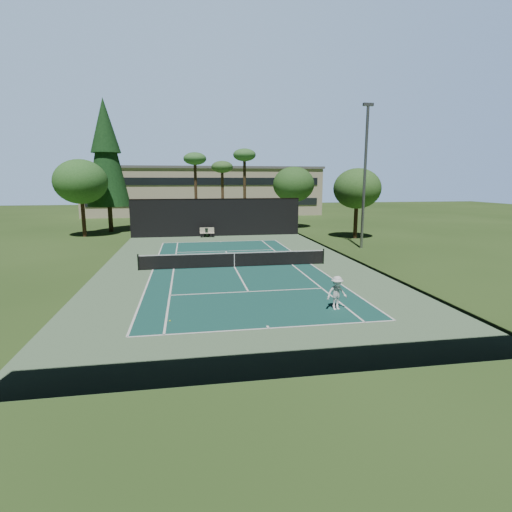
{
  "coord_description": "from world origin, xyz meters",
  "views": [
    {
      "loc": [
        -3.06,
        -26.79,
        5.84
      ],
      "look_at": [
        1.0,
        -3.0,
        1.3
      ],
      "focal_mm": 28.0,
      "sensor_mm": 36.0,
      "label": 1
    }
  ],
  "objects_px": {
    "player": "(337,293)",
    "tennis_ball_a": "(170,321)",
    "tennis_ball_c": "(233,253)",
    "trash_bin": "(206,232)",
    "tennis_net": "(234,259)",
    "tennis_ball_d": "(197,261)",
    "park_bench": "(207,232)",
    "tennis_ball_b": "(190,260)"
  },
  "relations": [
    {
      "from": "tennis_net",
      "to": "park_bench",
      "type": "distance_m",
      "value": 15.35
    },
    {
      "from": "tennis_ball_d",
      "to": "tennis_ball_c",
      "type": "bearing_deg",
      "value": 43.5
    },
    {
      "from": "player",
      "to": "tennis_ball_a",
      "type": "bearing_deg",
      "value": 173.01
    },
    {
      "from": "tennis_ball_a",
      "to": "tennis_ball_d",
      "type": "distance_m",
      "value": 12.72
    },
    {
      "from": "tennis_net",
      "to": "tennis_ball_a",
      "type": "height_order",
      "value": "tennis_net"
    },
    {
      "from": "player",
      "to": "trash_bin",
      "type": "distance_m",
      "value": 26.03
    },
    {
      "from": "tennis_net",
      "to": "park_bench",
      "type": "bearing_deg",
      "value": 94.2
    },
    {
      "from": "tennis_net",
      "to": "tennis_ball_d",
      "type": "xyz_separation_m",
      "value": [
        -2.53,
        2.26,
        -0.53
      ]
    },
    {
      "from": "player",
      "to": "park_bench",
      "type": "bearing_deg",
      "value": 90.62
    },
    {
      "from": "tennis_ball_c",
      "to": "park_bench",
      "type": "bearing_deg",
      "value": 98.96
    },
    {
      "from": "tennis_net",
      "to": "tennis_ball_b",
      "type": "xyz_separation_m",
      "value": [
        -3.0,
        2.96,
        -0.52
      ]
    },
    {
      "from": "tennis_ball_a",
      "to": "trash_bin",
      "type": "distance_m",
      "value": 26.13
    },
    {
      "from": "tennis_ball_b",
      "to": "trash_bin",
      "type": "distance_m",
      "value": 12.78
    },
    {
      "from": "player",
      "to": "tennis_ball_c",
      "type": "distance_m",
      "value": 15.45
    },
    {
      "from": "tennis_ball_d",
      "to": "trash_bin",
      "type": "xyz_separation_m",
      "value": [
        1.36,
        13.34,
        0.45
      ]
    },
    {
      "from": "tennis_ball_a",
      "to": "player",
      "type": "bearing_deg",
      "value": 2.91
    },
    {
      "from": "tennis_ball_a",
      "to": "park_bench",
      "type": "height_order",
      "value": "park_bench"
    },
    {
      "from": "tennis_ball_d",
      "to": "player",
      "type": "bearing_deg",
      "value": -63.53
    },
    {
      "from": "tennis_ball_c",
      "to": "tennis_ball_a",
      "type": "bearing_deg",
      "value": -105.95
    },
    {
      "from": "tennis_ball_c",
      "to": "tennis_net",
      "type": "bearing_deg",
      "value": -95.38
    },
    {
      "from": "tennis_net",
      "to": "tennis_ball_a",
      "type": "relative_size",
      "value": 170.67
    },
    {
      "from": "tennis_net",
      "to": "player",
      "type": "distance_m",
      "value": 10.62
    },
    {
      "from": "tennis_ball_a",
      "to": "tennis_ball_b",
      "type": "relative_size",
      "value": 1.14
    },
    {
      "from": "park_bench",
      "to": "trash_bin",
      "type": "bearing_deg",
      "value": 99.79
    },
    {
      "from": "tennis_ball_a",
      "to": "park_bench",
      "type": "xyz_separation_m",
      "value": [
        2.82,
        25.69,
        0.51
      ]
    },
    {
      "from": "tennis_ball_d",
      "to": "tennis_ball_b",
      "type": "bearing_deg",
      "value": 123.92
    },
    {
      "from": "tennis_ball_a",
      "to": "tennis_ball_c",
      "type": "distance_m",
      "value": 16.12
    },
    {
      "from": "tennis_net",
      "to": "park_bench",
      "type": "height_order",
      "value": "tennis_net"
    },
    {
      "from": "player",
      "to": "trash_bin",
      "type": "height_order",
      "value": "player"
    },
    {
      "from": "tennis_net",
      "to": "player",
      "type": "height_order",
      "value": "player"
    },
    {
      "from": "park_bench",
      "to": "trash_bin",
      "type": "xyz_separation_m",
      "value": [
        -0.05,
        0.29,
        -0.07
      ]
    },
    {
      "from": "tennis_ball_c",
      "to": "park_bench",
      "type": "height_order",
      "value": "park_bench"
    },
    {
      "from": "tennis_ball_c",
      "to": "park_bench",
      "type": "relative_size",
      "value": 0.05
    },
    {
      "from": "tennis_ball_d",
      "to": "tennis_net",
      "type": "bearing_deg",
      "value": -41.81
    },
    {
      "from": "tennis_ball_a",
      "to": "trash_bin",
      "type": "xyz_separation_m",
      "value": [
        2.77,
        25.98,
        0.44
      ]
    },
    {
      "from": "tennis_ball_d",
      "to": "park_bench",
      "type": "height_order",
      "value": "park_bench"
    },
    {
      "from": "tennis_ball_c",
      "to": "trash_bin",
      "type": "relative_size",
      "value": 0.08
    },
    {
      "from": "tennis_ball_c",
      "to": "trash_bin",
      "type": "xyz_separation_m",
      "value": [
        -1.66,
        10.48,
        0.44
      ]
    },
    {
      "from": "tennis_net",
      "to": "trash_bin",
      "type": "bearing_deg",
      "value": 94.3
    },
    {
      "from": "player",
      "to": "park_bench",
      "type": "distance_m",
      "value": 25.74
    },
    {
      "from": "tennis_ball_b",
      "to": "tennis_ball_d",
      "type": "relative_size",
      "value": 1.1
    },
    {
      "from": "tennis_ball_b",
      "to": "tennis_ball_c",
      "type": "xyz_separation_m",
      "value": [
        3.48,
        2.16,
        0.0
      ]
    }
  ]
}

